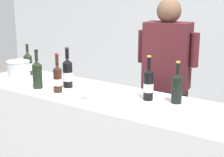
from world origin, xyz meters
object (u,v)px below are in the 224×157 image
at_px(wine_bottle_3, 37,74).
at_px(person_server, 166,95).
at_px(wine_bottle_5, 28,64).
at_px(wine_bottle_2, 58,79).
at_px(wine_bottle_4, 177,87).
at_px(wine_glass, 87,86).
at_px(ice_bucket, 19,71).
at_px(wine_bottle_0, 148,84).
at_px(wine_bottle_1, 68,73).

xyz_separation_m(wine_bottle_3, person_server, (0.80, 0.83, -0.26)).
xyz_separation_m(wine_bottle_5, person_server, (1.23, 0.55, -0.24)).
distance_m(wine_bottle_2, wine_bottle_4, 0.96).
distance_m(wine_bottle_5, wine_glass, 1.05).
bearing_deg(wine_bottle_2, ice_bucket, 175.14).
xyz_separation_m(wine_glass, ice_bucket, (-0.87, 0.09, -0.02)).
bearing_deg(ice_bucket, wine_bottle_5, 119.12).
relative_size(wine_bottle_0, wine_bottle_3, 1.03).
distance_m(ice_bucket, person_server, 1.37).
bearing_deg(person_server, wine_bottle_0, -77.39).
distance_m(wine_glass, person_server, 0.93).
bearing_deg(wine_glass, wine_bottle_4, 30.40).
xyz_separation_m(wine_glass, person_server, (0.23, 0.87, -0.25)).
xyz_separation_m(wine_bottle_1, wine_bottle_3, (-0.19, -0.17, 0.00)).
xyz_separation_m(wine_bottle_0, wine_bottle_4, (0.21, 0.05, -0.00)).
relative_size(wine_bottle_0, wine_glass, 2.02).
distance_m(wine_bottle_0, wine_bottle_4, 0.22).
distance_m(wine_bottle_0, person_server, 0.65).
height_order(wine_bottle_4, person_server, person_server).
relative_size(wine_bottle_0, wine_bottle_2, 1.06).
distance_m(wine_bottle_1, ice_bucket, 0.51).
relative_size(wine_bottle_4, wine_bottle_5, 1.02).
xyz_separation_m(wine_bottle_3, wine_bottle_5, (-0.43, 0.28, -0.01)).
height_order(wine_bottle_3, person_server, person_server).
relative_size(wine_glass, ice_bucket, 0.80).
height_order(wine_bottle_2, wine_bottle_3, wine_bottle_3).
bearing_deg(wine_bottle_3, ice_bucket, 169.96).
height_order(wine_bottle_1, ice_bucket, wine_bottle_1).
bearing_deg(person_server, wine_bottle_3, -133.88).
bearing_deg(wine_bottle_3, wine_glass, -3.39).
distance_m(wine_bottle_0, wine_bottle_1, 0.75).
distance_m(wine_bottle_3, wine_bottle_5, 0.51).
height_order(wine_bottle_3, ice_bucket, wine_bottle_3).
height_order(ice_bucket, person_server, person_server).
xyz_separation_m(wine_bottle_2, wine_bottle_4, (0.92, 0.29, 0.01)).
xyz_separation_m(wine_bottle_4, wine_glass, (-0.57, -0.34, -0.01)).
height_order(wine_bottle_0, wine_bottle_4, wine_bottle_0).
bearing_deg(wine_bottle_5, wine_glass, -17.53).
xyz_separation_m(ice_bucket, person_server, (1.10, 0.78, -0.23)).
distance_m(wine_bottle_1, wine_bottle_4, 0.96).
relative_size(wine_bottle_2, ice_bucket, 1.53).
height_order(wine_bottle_3, wine_bottle_4, wine_bottle_3).
distance_m(wine_bottle_2, ice_bucket, 0.53).
distance_m(wine_bottle_3, person_server, 1.19).
height_order(wine_bottle_1, wine_bottle_2, wine_bottle_1).
distance_m(wine_bottle_1, wine_bottle_5, 0.63).
bearing_deg(wine_glass, wine_bottle_2, 173.00).
xyz_separation_m(wine_bottle_4, wine_bottle_5, (-1.57, -0.02, -0.01)).
relative_size(wine_bottle_1, ice_bucket, 1.64).
distance_m(wine_bottle_4, person_server, 0.68).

